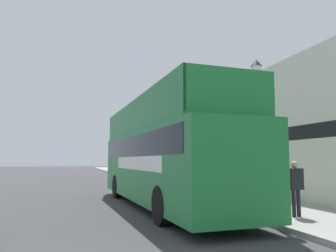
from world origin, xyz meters
TOP-DOWN VIEW (x-y plane):
  - ground_plane at (0.00, 21.00)m, footprint 144.00×144.00m
  - sidewalk at (7.00, 18.00)m, footprint 3.46×108.00m
  - brick_terrace_rear at (11.73, 22.37)m, footprint 6.00×22.63m
  - tour_bus at (3.58, 9.36)m, footprint 2.90×11.28m
  - parked_car_ahead_of_bus at (4.17, 17.13)m, footprint 1.82×4.21m
  - pedestrian_third at (6.43, 5.33)m, footprint 0.41×0.23m
  - lamp_post_nearest at (5.66, 5.96)m, footprint 0.35×0.35m
  - lamp_post_second at (5.96, 15.08)m, footprint 0.35×0.35m
  - lamp_post_third at (5.80, 24.20)m, footprint 0.35×0.35m

SIDE VIEW (x-z plane):
  - ground_plane at x=0.00m, z-range 0.00..0.00m
  - sidewalk at x=7.00m, z-range 0.00..0.14m
  - parked_car_ahead_of_bus at x=4.17m, z-range -0.03..1.28m
  - pedestrian_third at x=6.43m, z-range 0.30..1.87m
  - tour_bus at x=3.58m, z-range -0.18..3.73m
  - lamp_post_third at x=5.80m, z-range 0.99..5.34m
  - lamp_post_nearest at x=5.66m, z-range 1.03..5.73m
  - lamp_post_second at x=5.96m, z-range 1.04..5.84m
  - brick_terrace_rear at x=11.73m, z-range 0.00..8.43m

